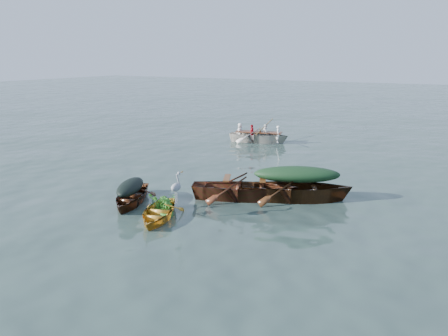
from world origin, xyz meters
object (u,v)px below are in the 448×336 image
at_px(dark_covered_boat, 131,203).
at_px(rowed_boat, 259,143).
at_px(yellow_dinghy, 158,219).
at_px(green_tarp_boat, 296,200).
at_px(open_wooden_boat, 245,199).
at_px(heron, 176,192).

relative_size(dark_covered_boat, rowed_boat, 0.74).
bearing_deg(yellow_dinghy, green_tarp_boat, 29.31).
relative_size(green_tarp_boat, open_wooden_boat, 1.05).
xyz_separation_m(green_tarp_boat, heron, (-2.41, -3.34, 0.83)).
bearing_deg(dark_covered_boat, heron, -35.54).
xyz_separation_m(dark_covered_boat, heron, (2.12, -0.42, 0.83)).
distance_m(open_wooden_boat, rowed_boat, 9.87).
distance_m(dark_covered_boat, heron, 2.31).
bearing_deg(rowed_boat, green_tarp_boat, -161.03).
height_order(open_wooden_boat, heron, heron).
distance_m(dark_covered_boat, open_wooden_boat, 3.71).
distance_m(rowed_boat, heron, 12.10).
xyz_separation_m(yellow_dinghy, open_wooden_boat, (1.38, 2.85, 0.00)).
xyz_separation_m(open_wooden_boat, heron, (-0.89, -2.60, 0.83)).
xyz_separation_m(rowed_boat, heron, (2.91, -11.72, 0.83)).
relative_size(yellow_dinghy, green_tarp_boat, 0.56).
height_order(rowed_boat, heron, heron).
bearing_deg(dark_covered_boat, green_tarp_boat, 8.46).
bearing_deg(open_wooden_boat, heron, 137.21).
relative_size(green_tarp_boat, heron, 5.52).
distance_m(dark_covered_boat, green_tarp_boat, 5.39).
bearing_deg(open_wooden_boat, yellow_dinghy, 130.23).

